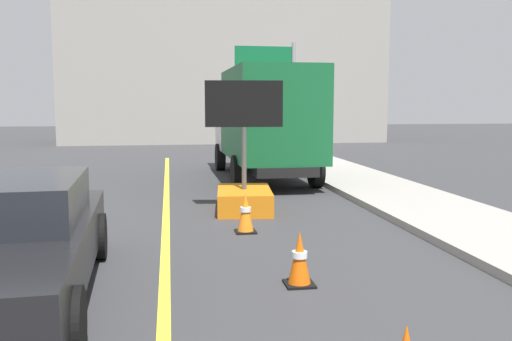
# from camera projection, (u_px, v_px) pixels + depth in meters

# --- Properties ---
(arrow_board_trailer) EXTENTS (1.60, 1.90, 2.70)m
(arrow_board_trailer) POSITION_uv_depth(u_px,v_px,m) (244.00, 188.00, 11.45)
(arrow_board_trailer) COLOR orange
(arrow_board_trailer) RESTS_ON ground
(box_truck) EXTENTS (2.47, 6.72, 3.20)m
(box_truck) POSITION_uv_depth(u_px,v_px,m) (265.00, 120.00, 16.12)
(box_truck) COLOR black
(box_truck) RESTS_ON ground
(pickup_car) EXTENTS (2.20, 4.97, 1.38)m
(pickup_car) POSITION_uv_depth(u_px,v_px,m) (4.00, 241.00, 6.11)
(pickup_car) COLOR black
(pickup_car) RESTS_ON ground
(highway_guide_sign) EXTENTS (2.79, 0.22, 5.00)m
(highway_guide_sign) POSITION_uv_depth(u_px,v_px,m) (277.00, 78.00, 24.72)
(highway_guide_sign) COLOR gray
(highway_guide_sign) RESTS_ON ground
(far_building_block) EXTENTS (18.60, 6.05, 9.13)m
(far_building_block) POSITION_uv_depth(u_px,v_px,m) (223.00, 65.00, 33.14)
(far_building_block) COLOR gray
(far_building_block) RESTS_ON ground
(traffic_cone_mid_lane) EXTENTS (0.36, 0.36, 0.68)m
(traffic_cone_mid_lane) POSITION_uv_depth(u_px,v_px,m) (300.00, 259.00, 6.70)
(traffic_cone_mid_lane) COLOR black
(traffic_cone_mid_lane) RESTS_ON ground
(traffic_cone_far_lane) EXTENTS (0.36, 0.36, 0.72)m
(traffic_cone_far_lane) POSITION_uv_depth(u_px,v_px,m) (246.00, 212.00, 9.48)
(traffic_cone_far_lane) COLOR black
(traffic_cone_far_lane) RESTS_ON ground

